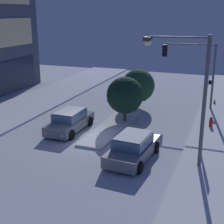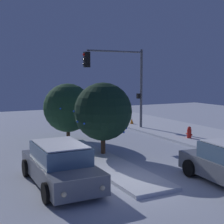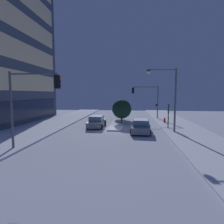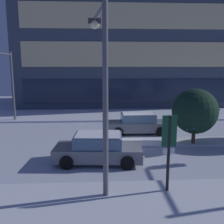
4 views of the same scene
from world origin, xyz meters
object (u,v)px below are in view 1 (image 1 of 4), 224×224
object	(u,v)px
decorated_tree_left_of_median	(125,95)
construction_cone	(215,102)
traffic_light_corner_near_right	(192,63)
decorated_tree_median	(138,86)
street_lamp_arched	(186,82)
car_near	(133,147)
parking_info_sign	(202,120)
fire_hydrant	(211,123)
car_far	(70,121)

from	to	relation	value
decorated_tree_left_of_median	construction_cone	bearing A→B (deg)	-38.61
traffic_light_corner_near_right	decorated_tree_median	size ratio (longest dim) A/B	1.67
street_lamp_arched	car_near	bearing A→B (deg)	-3.96
street_lamp_arched	parking_info_sign	world-z (taller)	street_lamp_arched
car_near	construction_cone	world-z (taller)	car_near
street_lamp_arched	parking_info_sign	size ratio (longest dim) A/B	2.29
fire_hydrant	decorated_tree_left_of_median	distance (m)	6.57
car_far	decorated_tree_left_of_median	distance (m)	4.54
car_far	parking_info_sign	distance (m)	9.10
car_near	traffic_light_corner_near_right	xyz separation A→B (m)	(11.80, -1.60, 3.22)
car_far	construction_cone	xyz separation A→B (m)	(10.57, -9.17, -0.44)
street_lamp_arched	construction_cone	world-z (taller)	street_lamp_arched
car_near	fire_hydrant	xyz separation A→B (m)	(6.99, -3.78, -0.31)
construction_cone	decorated_tree_left_of_median	bearing A→B (deg)	141.39
parking_info_sign	decorated_tree_median	distance (m)	9.76
street_lamp_arched	fire_hydrant	distance (m)	8.13
car_near	street_lamp_arched	bearing A→B (deg)	-82.66
street_lamp_arched	construction_cone	size ratio (longest dim) A/B	12.85
car_near	construction_cone	distance (m)	13.96
traffic_light_corner_near_right	decorated_tree_median	bearing A→B (deg)	20.04
traffic_light_corner_near_right	fire_hydrant	bearing A→B (deg)	114.37
traffic_light_corner_near_right	decorated_tree_median	distance (m)	4.98
car_near	street_lamp_arched	size ratio (longest dim) A/B	0.65
decorated_tree_left_of_median	decorated_tree_median	bearing A→B (deg)	3.16
traffic_light_corner_near_right	decorated_tree_left_of_median	xyz separation A→B (m)	(-5.92, 4.05, -1.77)
car_far	decorated_tree_median	xyz separation A→B (m)	(7.33, -2.86, 1.25)
street_lamp_arched	fire_hydrant	world-z (taller)	street_lamp_arched
car_far	construction_cone	size ratio (longest dim) A/B	8.37
parking_info_sign	decorated_tree_median	bearing A→B (deg)	-51.01
traffic_light_corner_near_right	construction_cone	world-z (taller)	traffic_light_corner_near_right
parking_info_sign	fire_hydrant	bearing A→B (deg)	-94.30
car_far	street_lamp_arched	world-z (taller)	street_lamp_arched
car_far	decorated_tree_median	distance (m)	7.97
car_near	car_far	size ratio (longest dim) A/B	1.00
car_far	parking_info_sign	size ratio (longest dim) A/B	1.49
street_lamp_arched	traffic_light_corner_near_right	bearing A→B (deg)	-91.62
fire_hydrant	parking_info_sign	world-z (taller)	parking_info_sign
decorated_tree_left_of_median	car_near	bearing A→B (deg)	-157.37
decorated_tree_median	car_near	bearing A→B (deg)	-165.27
street_lamp_arched	decorated_tree_left_of_median	distance (m)	8.12
car_near	parking_info_sign	size ratio (longest dim) A/B	1.49
car_near	decorated_tree_left_of_median	size ratio (longest dim) A/B	1.30
car_near	construction_cone	xyz separation A→B (m)	(13.47, -3.62, -0.44)
fire_hydrant	decorated_tree_median	world-z (taller)	decorated_tree_median
car_far	car_near	bearing A→B (deg)	62.77
street_lamp_arched	decorated_tree_median	size ratio (longest dim) A/B	2.08
car_near	decorated_tree_left_of_median	world-z (taller)	decorated_tree_left_of_median
car_near	fire_hydrant	distance (m)	7.95
car_far	decorated_tree_left_of_median	xyz separation A→B (m)	(2.98, -3.10, 1.45)
fire_hydrant	decorated_tree_median	bearing A→B (deg)	63.38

